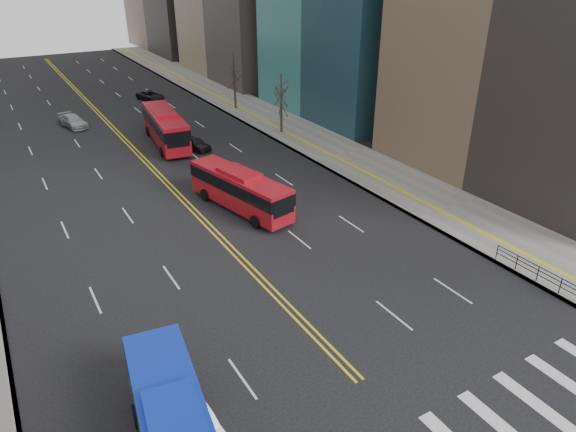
% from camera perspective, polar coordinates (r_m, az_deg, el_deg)
% --- Properties ---
extents(sidewalk_right, '(7.00, 130.00, 0.15)m').
position_cam_1_polar(sidewalk_right, '(63.89, -1.85, 10.66)').
color(sidewalk_right, gray).
rests_on(sidewalk_right, ground).
extents(centerline, '(0.55, 100.00, 0.01)m').
position_cam_1_polar(centerline, '(67.30, -19.54, 9.92)').
color(centerline, gold).
rests_on(centerline, ground).
extents(pedestrian_railing, '(0.06, 6.06, 1.02)m').
position_cam_1_polar(pedestrian_railing, '(34.72, 26.05, -5.55)').
color(pedestrian_railing, black).
rests_on(pedestrian_railing, sidewalk_right).
extents(street_trees, '(35.20, 47.20, 7.60)m').
position_cam_1_polar(street_trees, '(45.47, -23.41, 8.05)').
color(street_trees, '#31251E').
rests_on(street_trees, ground).
extents(red_bus_near, '(4.42, 10.42, 3.25)m').
position_cam_1_polar(red_bus_near, '(40.06, -5.36, 3.12)').
color(red_bus_near, '#AB121E').
rests_on(red_bus_near, ground).
extents(red_bus_far, '(3.95, 11.69, 3.63)m').
position_cam_1_polar(red_bus_far, '(56.25, -13.47, 9.75)').
color(red_bus_far, '#AB121E').
rests_on(red_bus_far, ground).
extents(car_white, '(1.98, 4.18, 1.32)m').
position_cam_1_polar(car_white, '(23.04, -10.26, -21.91)').
color(car_white, white).
rests_on(car_white, ground).
extents(car_dark_mid, '(2.63, 4.19, 1.33)m').
position_cam_1_polar(car_dark_mid, '(54.29, -10.29, 7.94)').
color(car_dark_mid, black).
rests_on(car_dark_mid, ground).
extents(car_silver, '(3.02, 5.13, 1.39)m').
position_cam_1_polar(car_silver, '(65.97, -22.77, 9.69)').
color(car_silver, '#9C9CA1').
rests_on(car_silver, ground).
extents(car_dark_far, '(3.43, 5.08, 1.29)m').
position_cam_1_polar(car_dark_far, '(75.62, -15.02, 12.78)').
color(car_dark_far, black).
rests_on(car_dark_far, ground).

